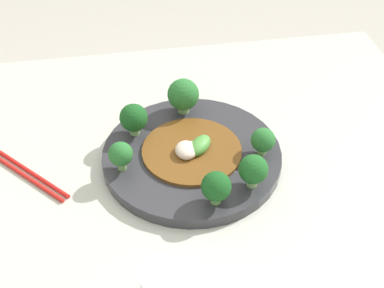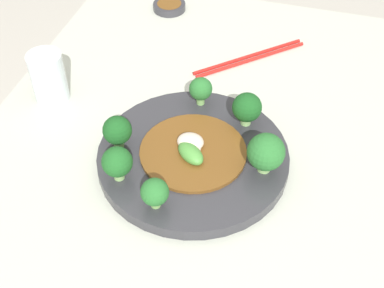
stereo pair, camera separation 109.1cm
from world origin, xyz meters
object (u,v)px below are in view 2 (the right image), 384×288
(broccoli_east, at_px, (155,192))
(chopsticks, at_px, (250,58))
(broccoli_south, at_px, (117,131))
(plate, at_px, (192,157))
(broccoli_north, at_px, (266,152))
(drinking_glass, at_px, (48,77))
(sauce_dish, at_px, (169,6))
(broccoli_southeast, at_px, (117,162))
(stirfry_center, at_px, (191,150))
(broccoli_west, at_px, (201,89))
(broccoli_northwest, at_px, (247,108))

(broccoli_east, distance_m, chopsticks, 0.43)
(broccoli_east, height_order, broccoli_south, broccoli_south)
(broccoli_south, bearing_deg, plate, 98.35)
(broccoli_north, bearing_deg, broccoli_south, -86.62)
(broccoli_north, bearing_deg, chopsticks, -164.52)
(broccoli_north, relative_size, broccoli_south, 1.18)
(broccoli_east, xyz_separation_m, chopsticks, (-0.42, 0.06, -0.05))
(plate, relative_size, drinking_glass, 3.24)
(drinking_glass, xyz_separation_m, chopsticks, (-0.22, 0.33, -0.04))
(broccoli_south, bearing_deg, sauce_dish, -172.38)
(broccoli_southeast, distance_m, drinking_glass, 0.26)
(plate, xyz_separation_m, sauce_dish, (-0.44, -0.18, -0.00))
(stirfry_center, bearing_deg, broccoli_north, 88.46)
(stirfry_center, xyz_separation_m, drinking_glass, (-0.08, -0.29, 0.02))
(stirfry_center, xyz_separation_m, chopsticks, (-0.30, 0.03, -0.02))
(broccoli_southeast, bearing_deg, chopsticks, 161.74)
(broccoli_north, bearing_deg, broccoli_west, -132.29)
(stirfry_center, height_order, chopsticks, stirfry_center)
(plate, distance_m, chopsticks, 0.31)
(broccoli_east, bearing_deg, stirfry_center, 170.29)
(broccoli_northwest, height_order, drinking_glass, drinking_glass)
(broccoli_southeast, relative_size, chopsticks, 0.30)
(broccoli_south, height_order, sauce_dish, broccoli_south)
(plate, relative_size, chopsticks, 1.60)
(broccoli_west, relative_size, stirfry_center, 0.31)
(broccoli_north, bearing_deg, broccoli_east, -50.55)
(broccoli_south, distance_m, stirfry_center, 0.12)
(broccoli_northwest, distance_m, broccoli_north, 0.11)
(broccoli_north, xyz_separation_m, broccoli_south, (0.01, -0.24, -0.00))
(broccoli_south, bearing_deg, broccoli_north, 93.38)
(broccoli_east, bearing_deg, broccoli_northwest, 156.94)
(broccoli_south, height_order, broccoli_west, broccoli_south)
(stirfry_center, bearing_deg, broccoli_southeast, -48.20)
(broccoli_north, height_order, sauce_dish, broccoli_north)
(broccoli_west, bearing_deg, plate, 9.12)
(plate, height_order, broccoli_east, broccoli_east)
(broccoli_northwest, distance_m, broccoli_south, 0.22)
(plate, xyz_separation_m, chopsticks, (-0.30, 0.03, -0.01))
(chopsticks, bearing_deg, stirfry_center, -6.57)
(broccoli_west, bearing_deg, broccoli_southeast, -19.84)
(stirfry_center, bearing_deg, plate, 101.58)
(broccoli_north, relative_size, stirfry_center, 0.40)
(broccoli_east, distance_m, sauce_dish, 0.58)
(broccoli_south, bearing_deg, broccoli_east, 44.10)
(broccoli_south, distance_m, drinking_glass, 0.20)
(drinking_glass, bearing_deg, broccoli_north, 78.09)
(broccoli_northwest, xyz_separation_m, broccoli_east, (0.21, -0.09, -0.01))
(stirfry_center, bearing_deg, broccoli_south, -81.68)
(broccoli_southeast, height_order, stirfry_center, broccoli_southeast)
(broccoli_southeast, bearing_deg, broccoli_south, -158.22)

